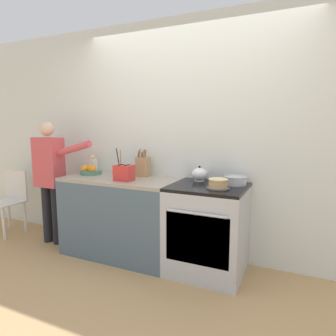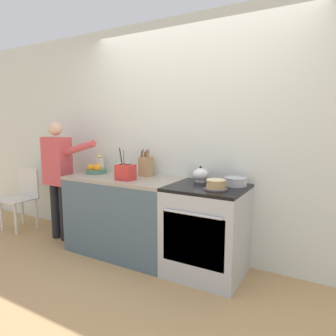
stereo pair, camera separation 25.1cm
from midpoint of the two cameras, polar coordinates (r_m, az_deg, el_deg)
name	(u,v)px [view 1 (the left image)]	position (r m, az deg, el deg)	size (l,w,h in m)	color
ground_plane	(164,279)	(3.06, -3.27, -20.40)	(16.00, 16.00, 0.00)	tan
wall_back	(190,140)	(3.29, 2.05, 5.40)	(8.00, 0.04, 2.60)	silver
counter_cabinet	(122,216)	(3.48, -10.90, -9.00)	(1.29, 0.65, 0.88)	#4C6070
stove_range	(207,229)	(3.02, 5.10, -11.57)	(0.73, 0.68, 0.88)	#B7BABF
layer_cake	(218,184)	(2.77, 6.98, -3.06)	(0.22, 0.22, 0.09)	#4C4C51
tea_kettle	(200,174)	(3.13, 3.77, -1.24)	(0.20, 0.16, 0.16)	white
mixing_bowl	(235,180)	(2.97, 10.40, -2.34)	(0.22, 0.22, 0.09)	#B7BABF
knife_block	(143,166)	(3.41, -6.90, 0.29)	(0.13, 0.13, 0.31)	tan
utensil_crock	(119,170)	(3.40, -11.38, -0.36)	(0.10, 0.10, 0.32)	#B7BABF
fruit_bowl	(90,171)	(3.67, -16.47, -0.50)	(0.25, 0.25, 0.11)	#4C7F66
toaster	(124,173)	(3.18, -10.63, -0.92)	(0.21, 0.14, 0.17)	red
milk_carton	(93,163)	(3.87, -15.90, 0.83)	(0.07, 0.07, 0.21)	white
person_baker	(50,172)	(3.94, -23.30, -0.80)	(0.89, 0.20, 1.50)	black
dining_chair	(11,197)	(4.65, -29.16, -4.93)	(0.40, 0.40, 0.84)	silver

